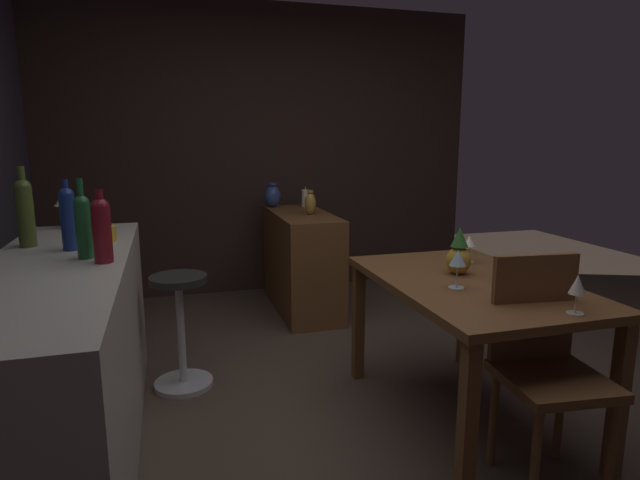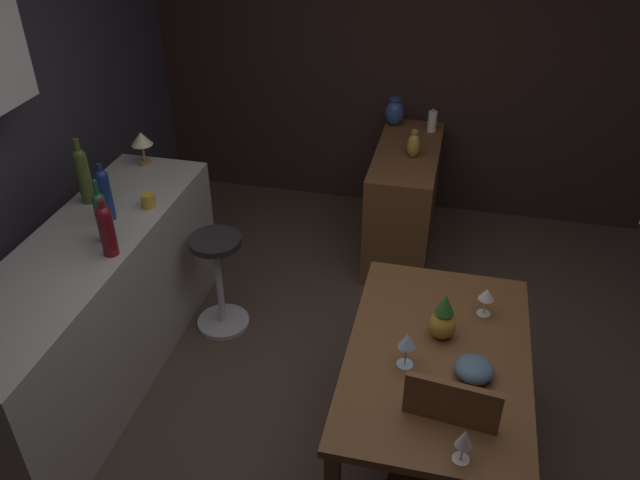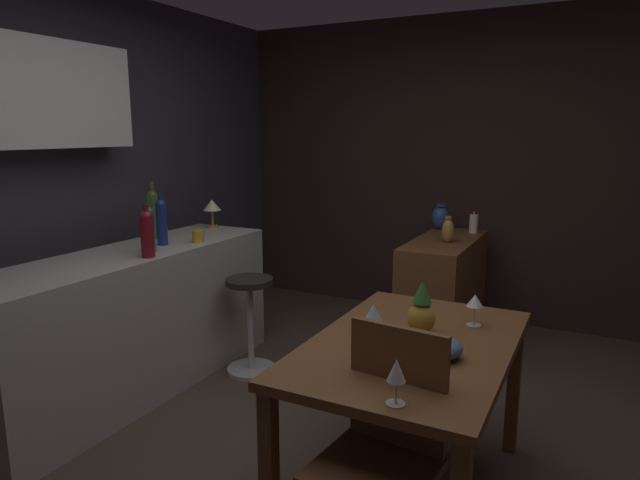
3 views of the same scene
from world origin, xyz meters
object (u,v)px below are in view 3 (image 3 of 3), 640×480
(wine_bottle_ruby, at_px, (147,232))
(wine_glass_right, at_px, (396,372))
(wine_bottle_green, at_px, (149,227))
(wine_bottle_cobalt, at_px, (162,220))
(pillar_candle_tall, at_px, (474,224))
(vase_ceramic_blue, at_px, (440,217))
(sideboard_cabinet, at_px, (443,291))
(chair_near_window, at_px, (383,449))
(counter_lamp, at_px, (212,207))
(vase_brass, at_px, (448,230))
(wine_glass_center, at_px, (373,314))
(cup_mustard, at_px, (198,236))
(pineapple_centerpiece, at_px, (422,311))
(bar_stool, at_px, (250,323))
(dining_table, at_px, (411,362))
(fruit_bowl, at_px, (441,348))
(wine_bottle_olive, at_px, (153,212))
(wine_glass_left, at_px, (475,302))

(wine_bottle_ruby, bearing_deg, wine_glass_right, -112.33)
(wine_bottle_green, xyz_separation_m, wine_bottle_cobalt, (0.20, 0.09, 0.01))
(pillar_candle_tall, relative_size, vase_ceramic_blue, 0.83)
(sideboard_cabinet, xyz_separation_m, pillar_candle_tall, (0.37, -0.13, 0.49))
(chair_near_window, relative_size, counter_lamp, 4.32)
(wine_glass_right, relative_size, vase_brass, 0.82)
(wine_glass_center, distance_m, counter_lamp, 2.25)
(cup_mustard, bearing_deg, pineapple_centerpiece, -107.70)
(pillar_candle_tall, bearing_deg, bar_stool, 143.21)
(wine_bottle_ruby, relative_size, cup_mustard, 2.82)
(dining_table, bearing_deg, wine_glass_center, 126.97)
(wine_glass_right, height_order, wine_bottle_cobalt, wine_bottle_cobalt)
(dining_table, height_order, wine_glass_right, wine_glass_right)
(wine_bottle_ruby, bearing_deg, fruit_bowl, -99.06)
(wine_bottle_olive, xyz_separation_m, counter_lamp, (0.52, -0.10, -0.02))
(wine_bottle_green, height_order, vase_ceramic_blue, wine_bottle_green)
(pillar_candle_tall, bearing_deg, vase_brass, 169.64)
(bar_stool, bearing_deg, cup_mustard, 107.32)
(pillar_candle_tall, bearing_deg, wine_bottle_cobalt, 137.84)
(wine_bottle_cobalt, distance_m, vase_ceramic_blue, 2.29)
(wine_glass_right, relative_size, cup_mustard, 1.44)
(dining_table, distance_m, wine_bottle_olive, 2.22)
(chair_near_window, relative_size, wine_bottle_olive, 2.40)
(sideboard_cabinet, relative_size, fruit_bowl, 6.47)
(chair_near_window, distance_m, fruit_bowl, 0.47)
(wine_bottle_green, xyz_separation_m, wine_bottle_ruby, (-0.11, -0.09, -0.00))
(wine_glass_left, relative_size, vase_ceramic_blue, 0.70)
(bar_stool, relative_size, wine_glass_left, 4.43)
(vase_ceramic_blue, bearing_deg, wine_glass_center, -171.21)
(wine_glass_center, xyz_separation_m, wine_bottle_cobalt, (0.60, 1.72, 0.19))
(wine_glass_center, height_order, vase_ceramic_blue, vase_ceramic_blue)
(wine_glass_right, height_order, cup_mustard, cup_mustard)
(vase_brass, bearing_deg, pillar_candle_tall, -10.36)
(sideboard_cabinet, height_order, vase_brass, vase_brass)
(chair_near_window, xyz_separation_m, fruit_bowl, (0.38, -0.10, 0.26))
(wine_glass_left, xyz_separation_m, wine_bottle_olive, (0.31, 2.27, 0.23))
(wine_glass_left, distance_m, wine_bottle_olive, 2.30)
(wine_glass_center, height_order, fruit_bowl, wine_glass_center)
(wine_bottle_green, height_order, wine_bottle_cobalt, wine_bottle_green)
(wine_bottle_cobalt, bearing_deg, sideboard_cabinet, -46.32)
(fruit_bowl, distance_m, vase_ceramic_blue, 2.56)
(bar_stool, bearing_deg, sideboard_cabinet, -41.11)
(chair_near_window, relative_size, pineapple_centerpiece, 3.90)
(wine_bottle_ruby, relative_size, pillar_candle_tall, 1.77)
(wine_bottle_ruby, bearing_deg, vase_brass, -39.80)
(sideboard_cabinet, relative_size, pineapple_centerpiece, 4.53)
(fruit_bowl, height_order, vase_ceramic_blue, vase_ceramic_blue)
(wine_glass_left, distance_m, pillar_candle_tall, 2.02)
(chair_near_window, bearing_deg, bar_stool, 48.64)
(dining_table, relative_size, vase_brass, 6.56)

